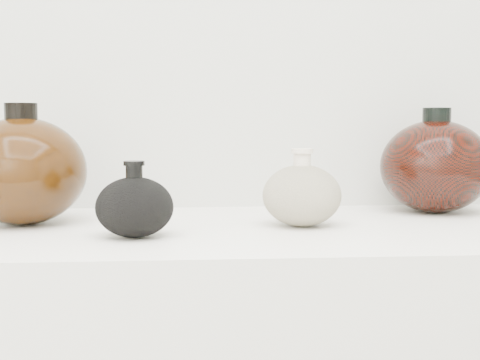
{
  "coord_description": "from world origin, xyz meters",
  "views": [
    {
      "loc": [
        -0.04,
        -0.1,
        1.07
      ],
      "look_at": [
        0.04,
        0.92,
        0.98
      ],
      "focal_mm": 50.0,
      "sensor_mm": 36.0,
      "label": 1
    }
  ],
  "objects": [
    {
      "name": "left_round_pot",
      "position": [
        -0.31,
        1.0,
        0.99
      ],
      "size": [
        0.26,
        0.26,
        0.2
      ],
      "color": "black",
      "rests_on": "display_counter"
    },
    {
      "name": "right_round_pot",
      "position": [
        0.41,
        1.09,
        0.99
      ],
      "size": [
        0.27,
        0.27,
        0.19
      ],
      "color": "black",
      "rests_on": "display_counter"
    },
    {
      "name": "cream_gourd_vase",
      "position": [
        0.14,
        0.95,
        0.95
      ],
      "size": [
        0.14,
        0.14,
        0.12
      ],
      "color": "#C2B49B",
      "rests_on": "display_counter"
    },
    {
      "name": "black_gourd_vase",
      "position": [
        -0.12,
        0.87,
        0.95
      ],
      "size": [
        0.15,
        0.15,
        0.11
      ],
      "color": "black",
      "rests_on": "display_counter"
    }
  ]
}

